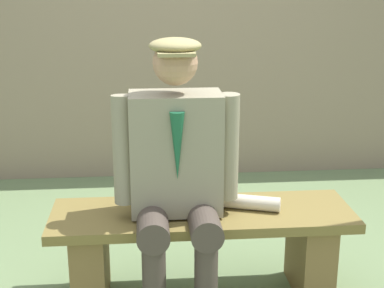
# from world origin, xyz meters

# --- Properties ---
(bench) EXTENTS (1.50, 0.46, 0.47)m
(bench) POSITION_xyz_m (0.00, 0.00, 0.30)
(bench) COLOR brown
(bench) RESTS_ON ground
(seated_man) EXTENTS (0.61, 0.57, 1.33)m
(seated_man) POSITION_xyz_m (0.13, 0.06, 0.73)
(seated_man) COLOR gray
(seated_man) RESTS_ON ground
(rolled_magazine) EXTENTS (0.31, 0.16, 0.07)m
(rolled_magazine) POSITION_xyz_m (-0.24, -0.00, 0.51)
(rolled_magazine) COLOR beige
(rolled_magazine) RESTS_ON bench
(stadium_wall) EXTENTS (12.00, 0.24, 1.94)m
(stadium_wall) POSITION_xyz_m (0.00, -1.98, 0.97)
(stadium_wall) COLOR gray
(stadium_wall) RESTS_ON ground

